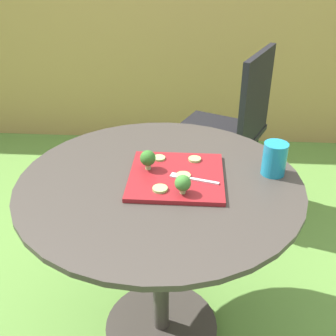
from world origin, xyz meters
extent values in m
plane|color=#568438|center=(0.00, 0.00, 0.00)|extent=(12.00, 12.00, 0.00)
cube|color=#9E7F47|center=(0.00, 1.81, 0.68)|extent=(8.00, 0.08, 1.35)
cylinder|color=#38332D|center=(0.00, 0.00, 0.70)|extent=(0.90, 0.90, 0.02)
cylinder|color=#38332D|center=(0.00, 0.00, 0.37)|extent=(0.06, 0.06, 0.65)
cylinder|color=#38332D|center=(0.00, 0.00, 0.02)|extent=(0.44, 0.44, 0.04)
cube|color=black|center=(0.22, 0.95, 0.43)|extent=(0.58, 0.58, 0.03)
cube|color=black|center=(0.40, 0.87, 0.68)|extent=(0.20, 0.39, 0.45)
cylinder|color=black|center=(0.13, 1.19, 0.22)|extent=(0.02, 0.02, 0.43)
cylinder|color=black|center=(-0.02, 0.86, 0.22)|extent=(0.02, 0.02, 0.43)
cylinder|color=black|center=(0.46, 1.04, 0.22)|extent=(0.02, 0.02, 0.43)
cylinder|color=black|center=(0.31, 0.71, 0.22)|extent=(0.02, 0.02, 0.43)
cube|color=maroon|center=(0.05, 0.01, 0.72)|extent=(0.29, 0.29, 0.01)
cylinder|color=teal|center=(0.36, 0.06, 0.76)|extent=(0.08, 0.08, 0.11)
cylinder|color=#156886|center=(0.36, 0.06, 0.75)|extent=(0.07, 0.07, 0.08)
cube|color=silver|center=(0.13, -0.02, 0.73)|extent=(0.11, 0.04, 0.00)
cube|color=silver|center=(0.06, 0.00, 0.73)|extent=(0.05, 0.03, 0.00)
cylinder|color=#99B770|center=(-0.04, 0.04, 0.73)|extent=(0.02, 0.02, 0.02)
sphere|color=#2D6623|center=(-0.04, 0.04, 0.76)|extent=(0.05, 0.05, 0.05)
cylinder|color=#99B770|center=(0.08, -0.09, 0.73)|extent=(0.02, 0.02, 0.01)
sphere|color=#38752D|center=(0.08, -0.09, 0.76)|extent=(0.05, 0.05, 0.05)
cylinder|color=#8EB766|center=(0.07, 0.00, 0.73)|extent=(0.05, 0.05, 0.01)
cylinder|color=#8EB766|center=(-0.01, 0.11, 0.73)|extent=(0.04, 0.04, 0.01)
cylinder|color=#8EB766|center=(0.01, -0.08, 0.73)|extent=(0.04, 0.04, 0.01)
cylinder|color=#8EB766|center=(0.11, 0.11, 0.73)|extent=(0.04, 0.04, 0.01)
camera|label=1|loc=(0.10, -1.09, 1.38)|focal=43.65mm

